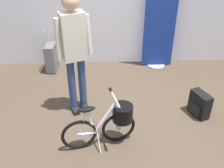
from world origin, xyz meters
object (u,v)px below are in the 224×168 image
folding_bike_foreground (109,122)px  visitor_near_wall (74,48)px  backpack_on_floor (199,104)px  floor_banner_stand (159,32)px  rolling_suitcase (51,57)px

folding_bike_foreground → visitor_near_wall: 1.12m
folding_bike_foreground → backpack_on_floor: (1.37, 0.53, -0.16)m
folding_bike_foreground → backpack_on_floor: folding_bike_foreground is taller
visitor_near_wall → backpack_on_floor: (1.82, -0.24, -0.84)m
floor_banner_stand → visitor_near_wall: (-1.49, -1.39, 0.31)m
floor_banner_stand → folding_bike_foreground: (-1.04, -2.16, -0.38)m
folding_bike_foreground → visitor_near_wall: bearing=120.2°
floor_banner_stand → folding_bike_foreground: bearing=-115.7°
backpack_on_floor → rolling_suitcase: bearing=147.9°
folding_bike_foreground → backpack_on_floor: bearing=21.0°
folding_bike_foreground → floor_banner_stand: bearing=64.3°
visitor_near_wall → backpack_on_floor: 2.02m
folding_bike_foreground → visitor_near_wall: size_ratio=0.54×
rolling_suitcase → visitor_near_wall: bearing=-64.7°
rolling_suitcase → backpack_on_floor: bearing=-32.1°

